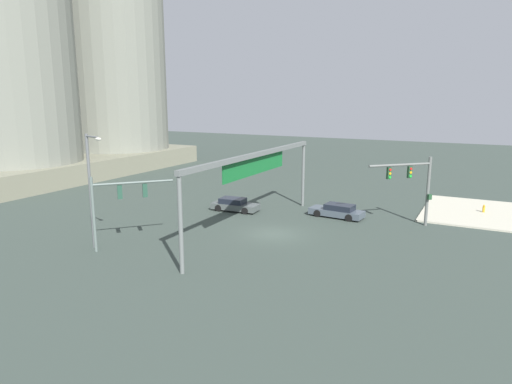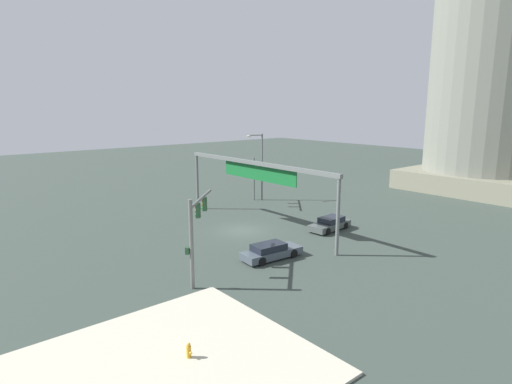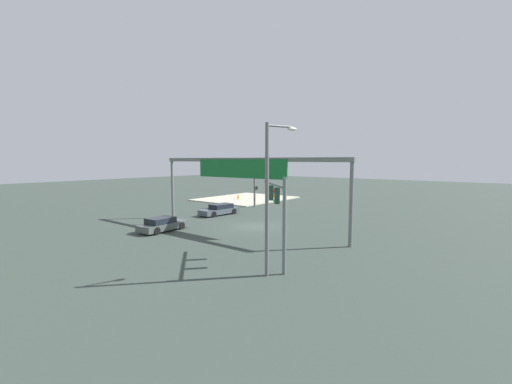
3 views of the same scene
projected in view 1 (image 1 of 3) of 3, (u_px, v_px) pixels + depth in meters
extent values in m
plane|color=#35413A|center=(274.00, 234.00, 35.59)|extent=(167.97, 167.97, 0.00)
cube|color=#BEB9A3|center=(506.00, 215.00, 40.95)|extent=(11.37, 13.93, 0.15)
cylinder|color=slate|center=(428.00, 192.00, 37.41)|extent=(0.26, 0.26, 5.76)
cylinder|color=slate|center=(400.00, 165.00, 36.17)|extent=(3.97, 4.15, 0.19)
cube|color=#214629|center=(410.00, 172.00, 36.55)|extent=(0.41, 0.41, 0.95)
cylinder|color=red|center=(411.00, 169.00, 36.34)|extent=(0.18, 0.19, 0.20)
cylinder|color=orange|center=(411.00, 172.00, 36.40)|extent=(0.18, 0.19, 0.20)
cylinder|color=green|center=(411.00, 176.00, 36.46)|extent=(0.18, 0.19, 0.20)
cube|color=#214629|center=(389.00, 173.00, 36.03)|extent=(0.41, 0.41, 0.95)
cylinder|color=red|center=(390.00, 170.00, 35.81)|extent=(0.18, 0.19, 0.20)
cylinder|color=orange|center=(390.00, 174.00, 35.88)|extent=(0.18, 0.19, 0.20)
cylinder|color=green|center=(390.00, 177.00, 35.94)|extent=(0.18, 0.19, 0.20)
cube|color=#214629|center=(430.00, 197.00, 37.24)|extent=(0.38, 0.38, 0.44)
cylinder|color=slate|center=(94.00, 215.00, 31.08)|extent=(0.21, 0.21, 5.25)
cylinder|color=slate|center=(133.00, 183.00, 31.58)|extent=(4.12, 3.83, 0.15)
cube|color=#214434|center=(120.00, 192.00, 31.39)|extent=(0.41, 0.41, 0.95)
cylinder|color=red|center=(119.00, 187.00, 31.47)|extent=(0.19, 0.18, 0.20)
cylinder|color=orange|center=(120.00, 192.00, 31.54)|extent=(0.19, 0.18, 0.20)
cylinder|color=green|center=(120.00, 196.00, 31.60)|extent=(0.19, 0.18, 0.20)
cube|color=#214434|center=(145.00, 190.00, 31.96)|extent=(0.41, 0.41, 0.95)
cylinder|color=red|center=(145.00, 186.00, 32.04)|extent=(0.19, 0.18, 0.20)
cylinder|color=orange|center=(145.00, 190.00, 32.10)|extent=(0.19, 0.18, 0.20)
cylinder|color=green|center=(145.00, 194.00, 32.17)|extent=(0.19, 0.18, 0.20)
cylinder|color=#5C5F61|center=(91.00, 192.00, 31.66)|extent=(0.20, 0.20, 8.07)
cylinder|color=#5C5F61|center=(92.00, 137.00, 30.29)|extent=(0.61, 1.64, 0.12)
ellipsoid|color=silver|center=(98.00, 139.00, 29.73)|extent=(0.46, 0.66, 0.20)
cylinder|color=slate|center=(181.00, 226.00, 27.08)|extent=(0.28, 0.28, 6.00)
cylinder|color=slate|center=(303.00, 176.00, 44.29)|extent=(0.28, 0.28, 6.00)
cube|color=slate|center=(257.00, 154.00, 35.03)|extent=(20.19, 0.35, 0.35)
cube|color=#14642C|center=(256.00, 164.00, 35.53)|extent=(9.95, 0.08, 1.65)
cube|color=gray|center=(76.00, 163.00, 64.59)|extent=(34.86, 17.33, 2.56)
cube|color=#434E57|center=(336.00, 212.00, 40.54)|extent=(2.11, 4.91, 0.55)
cube|color=black|center=(340.00, 207.00, 40.28)|extent=(1.71, 2.61, 0.50)
cylinder|color=black|center=(317.00, 213.00, 40.69)|extent=(0.27, 0.66, 0.64)
cylinder|color=black|center=(325.00, 210.00, 41.99)|extent=(0.27, 0.66, 0.64)
cylinder|color=black|center=(349.00, 218.00, 39.14)|extent=(0.27, 0.66, 0.64)
cylinder|color=black|center=(355.00, 214.00, 40.44)|extent=(0.27, 0.66, 0.64)
cube|color=#474F4D|center=(235.00, 206.00, 42.79)|extent=(2.04, 4.54, 0.55)
cube|color=black|center=(233.00, 201.00, 42.79)|extent=(1.69, 2.40, 0.50)
cylinder|color=black|center=(252.00, 207.00, 43.02)|extent=(0.26, 0.65, 0.64)
cylinder|color=black|center=(245.00, 211.00, 41.56)|extent=(0.26, 0.65, 0.64)
cylinder|color=black|center=(226.00, 204.00, 44.08)|extent=(0.26, 0.65, 0.64)
cylinder|color=black|center=(218.00, 208.00, 42.62)|extent=(0.26, 0.65, 0.64)
cylinder|color=gold|center=(484.00, 209.00, 41.69)|extent=(0.22, 0.22, 0.55)
sphere|color=orange|center=(484.00, 206.00, 41.62)|extent=(0.18, 0.18, 0.18)
cylinder|color=orange|center=(484.00, 209.00, 41.82)|extent=(0.12, 0.10, 0.10)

